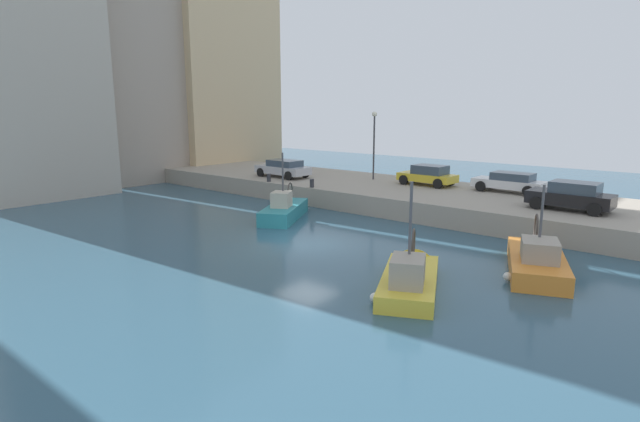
# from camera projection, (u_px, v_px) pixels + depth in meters

# --- Properties ---
(water_surface) EXTENTS (80.00, 80.00, 0.00)m
(water_surface) POSITION_uv_depth(u_px,v_px,m) (306.00, 244.00, 23.83)
(water_surface) COLOR #2D5166
(water_surface) RESTS_ON ground
(quay_wall) EXTENTS (9.00, 56.00, 1.20)m
(quay_wall) POSITION_uv_depth(u_px,v_px,m) (425.00, 198.00, 32.34)
(quay_wall) COLOR #9E9384
(quay_wall) RESTS_ON ground
(fishing_boat_teal) EXTENTS (5.88, 4.20, 4.63)m
(fishing_boat_teal) POSITION_uv_depth(u_px,v_px,m) (286.00, 216.00, 29.52)
(fishing_boat_teal) COLOR teal
(fishing_boat_teal) RESTS_ON ground
(fishing_boat_yellow) EXTENTS (5.98, 4.09, 4.80)m
(fishing_boat_yellow) POSITION_uv_depth(u_px,v_px,m) (410.00, 282.00, 18.23)
(fishing_boat_yellow) COLOR gold
(fishing_boat_yellow) RESTS_ON ground
(fishing_boat_orange) EXTENTS (6.36, 3.97, 4.41)m
(fishing_boat_orange) POSITION_uv_depth(u_px,v_px,m) (535.00, 266.00, 20.12)
(fishing_boat_orange) COLOR orange
(fishing_boat_orange) RESTS_ON ground
(parked_car_yellow) EXTENTS (2.02, 3.86, 1.35)m
(parked_car_yellow) POSITION_uv_depth(u_px,v_px,m) (428.00, 175.00, 33.67)
(parked_car_yellow) COLOR gold
(parked_car_yellow) RESTS_ON quay_wall
(parked_car_black) EXTENTS (1.98, 4.00, 1.46)m
(parked_car_black) POSITION_uv_depth(u_px,v_px,m) (571.00, 196.00, 25.54)
(parked_car_black) COLOR black
(parked_car_black) RESTS_ON quay_wall
(parked_car_white) EXTENTS (1.87, 4.25, 1.23)m
(parked_car_white) POSITION_uv_depth(u_px,v_px,m) (510.00, 182.00, 30.88)
(parked_car_white) COLOR silver
(parked_car_white) RESTS_ON quay_wall
(parked_car_silver) EXTENTS (2.05, 4.34, 1.29)m
(parked_car_silver) POSITION_uv_depth(u_px,v_px,m) (283.00, 168.00, 37.50)
(parked_car_silver) COLOR #B7B7BC
(parked_car_silver) RESTS_ON quay_wall
(mooring_bollard_mid) EXTENTS (0.28, 0.28, 0.55)m
(mooring_bollard_mid) POSITION_uv_depth(u_px,v_px,m) (312.00, 183.00, 32.82)
(mooring_bollard_mid) COLOR #2D2D33
(mooring_bollard_mid) RESTS_ON quay_wall
(mooring_bollard_north) EXTENTS (0.28, 0.28, 0.55)m
(mooring_bollard_north) POSITION_uv_depth(u_px,v_px,m) (269.00, 178.00, 35.33)
(mooring_bollard_north) COLOR #2D2D33
(mooring_bollard_north) RESTS_ON quay_wall
(quay_streetlamp) EXTENTS (0.36, 0.36, 4.83)m
(quay_streetlamp) POSITION_uv_depth(u_px,v_px,m) (374.00, 134.00, 35.83)
(quay_streetlamp) COLOR #38383D
(quay_streetlamp) RESTS_ON quay_wall
(waterfront_building_west) EXTENTS (9.62, 8.41, 23.44)m
(waterfront_building_west) POSITION_uv_depth(u_px,v_px,m) (15.00, 27.00, 34.62)
(waterfront_building_west) COLOR #B2A899
(waterfront_building_west) RESTS_ON ground
(waterfront_building_central) EXTENTS (11.22, 6.75, 21.37)m
(waterfront_building_central) POSITION_uv_depth(u_px,v_px,m) (217.00, 60.00, 48.38)
(waterfront_building_central) COLOR #D1B284
(waterfront_building_central) RESTS_ON ground
(waterfront_building_east_mid) EXTENTS (7.55, 7.34, 23.38)m
(waterfront_building_east_mid) POSITION_uv_depth(u_px,v_px,m) (126.00, 42.00, 42.43)
(waterfront_building_east_mid) COLOR #A39384
(waterfront_building_east_mid) RESTS_ON ground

